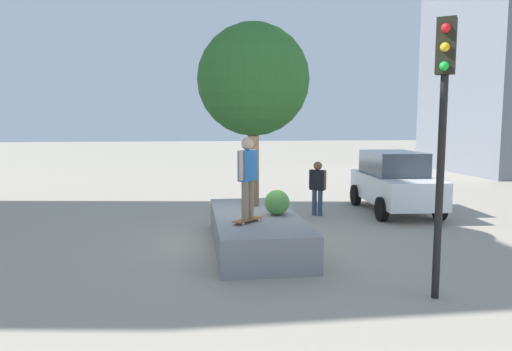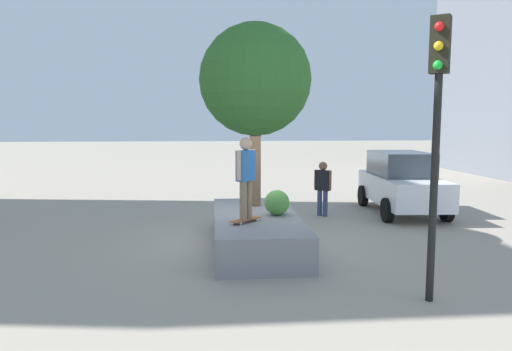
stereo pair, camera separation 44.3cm
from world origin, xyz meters
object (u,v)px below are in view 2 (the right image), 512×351
object	(u,v)px
pedestrian_crossing	(323,185)
planter_ledge	(256,230)
plaza_tree	(255,80)
police_car	(401,182)
traffic_light_corner	(437,110)
skateboard	(246,220)
skateboarder	(246,172)

from	to	relation	value
pedestrian_crossing	planter_ledge	bearing A→B (deg)	-35.43
plaza_tree	pedestrian_crossing	world-z (taller)	plaza_tree
police_car	traffic_light_corner	size ratio (longest dim) A/B	0.95
planter_ledge	skateboard	size ratio (longest dim) A/B	6.37
skateboard	pedestrian_crossing	distance (m)	4.88
planter_ledge	skateboarder	size ratio (longest dim) A/B	2.68
police_car	planter_ledge	bearing A→B (deg)	-53.97
planter_ledge	skateboarder	xyz separation A→B (m)	(0.83, -0.29, 1.44)
skateboard	police_car	distance (m)	6.82
skateboarder	plaza_tree	bearing A→B (deg)	169.24
skateboard	pedestrian_crossing	world-z (taller)	pedestrian_crossing
skateboard	pedestrian_crossing	bearing A→B (deg)	147.48
skateboard	skateboarder	distance (m)	1.01
planter_ledge	police_car	xyz separation A→B (m)	(-3.57, 4.91, 0.60)
police_car	traffic_light_corner	world-z (taller)	traffic_light_corner
skateboarder	pedestrian_crossing	bearing A→B (deg)	147.48
plaza_tree	traffic_light_corner	distance (m)	5.36
plaza_tree	skateboard	bearing A→B (deg)	-10.76
pedestrian_crossing	plaza_tree	bearing A→B (deg)	-46.48
police_car	pedestrian_crossing	world-z (taller)	police_car
police_car	skateboarder	bearing A→B (deg)	-49.73
traffic_light_corner	skateboard	bearing A→B (deg)	-135.10
planter_ledge	traffic_light_corner	bearing A→B (deg)	34.39
skateboarder	traffic_light_corner	world-z (taller)	traffic_light_corner
skateboarder	pedestrian_crossing	world-z (taller)	skateboarder
traffic_light_corner	plaza_tree	bearing A→B (deg)	-153.41
plaza_tree	pedestrian_crossing	size ratio (longest dim) A/B	2.73
planter_ledge	pedestrian_crossing	bearing A→B (deg)	144.57
traffic_light_corner	skateboarder	bearing A→B (deg)	-135.10
planter_ledge	police_car	size ratio (longest dim) A/B	1.09
skateboard	pedestrian_crossing	xyz separation A→B (m)	(-4.11, 2.62, 0.16)
plaza_tree	pedestrian_crossing	xyz separation A→B (m)	(-2.13, 2.25, -2.91)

